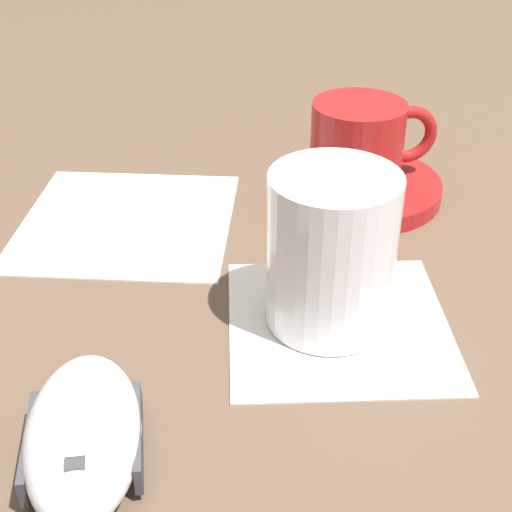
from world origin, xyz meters
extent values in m
plane|color=brown|center=(0.00, 0.00, 0.00)|extent=(3.00, 3.00, 0.00)
cylinder|color=maroon|center=(0.12, -0.12, 0.01)|extent=(0.14, 0.14, 0.01)
cylinder|color=maroon|center=(0.12, -0.11, 0.05)|extent=(0.07, 0.07, 0.06)
torus|color=maroon|center=(0.11, -0.16, 0.05)|extent=(0.02, 0.05, 0.05)
ellipsoid|color=silver|center=(-0.09, 0.14, 0.02)|extent=(0.12, 0.08, 0.04)
cylinder|color=#38383D|center=(-0.12, 0.14, 0.03)|extent=(0.01, 0.01, 0.01)
cube|color=#38383D|center=(-0.10, 0.11, 0.01)|extent=(0.06, 0.02, 0.02)
cube|color=#38383D|center=(-0.09, 0.16, 0.01)|extent=(0.06, 0.02, 0.02)
cube|color=silver|center=(-0.03, -0.03, 0.00)|extent=(0.17, 0.17, 0.00)
cylinder|color=silver|center=(-0.03, -0.02, 0.05)|extent=(0.08, 0.08, 0.10)
cube|color=silver|center=(0.14, 0.07, 0.00)|extent=(0.21, 0.21, 0.00)
camera|label=1|loc=(-0.35, 0.14, 0.28)|focal=50.00mm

